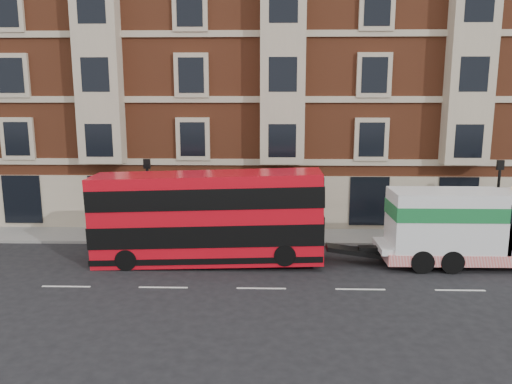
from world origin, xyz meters
TOP-DOWN VIEW (x-y plane):
  - ground at (0.00, 0.00)m, footprint 120.00×120.00m
  - sidewalk at (0.00, 7.50)m, footprint 90.00×3.00m
  - victorian_terrace at (0.50, 15.00)m, footprint 45.00×12.00m
  - lamp_post_west at (-6.00, 6.20)m, footprint 0.35×0.15m
  - lamp_post_east at (12.00, 6.20)m, footprint 0.35×0.15m
  - double_decker_bus at (-2.53, 3.09)m, footprint 10.47×2.40m
  - tow_truck at (9.52, 3.09)m, footprint 8.38×2.48m
  - pedestrian at (-8.34, 7.58)m, footprint 0.70×0.65m

SIDE VIEW (x-z plane):
  - ground at x=0.00m, z-range 0.00..0.00m
  - sidewalk at x=0.00m, z-range 0.00..0.15m
  - pedestrian at x=-8.34m, z-range 0.15..1.75m
  - tow_truck at x=9.52m, z-range 0.11..3.60m
  - double_decker_bus at x=-2.53m, z-range 0.13..4.37m
  - lamp_post_west at x=-6.00m, z-range 0.50..4.85m
  - lamp_post_east at x=12.00m, z-range 0.50..4.85m
  - victorian_terrace at x=0.50m, z-range -0.13..20.27m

